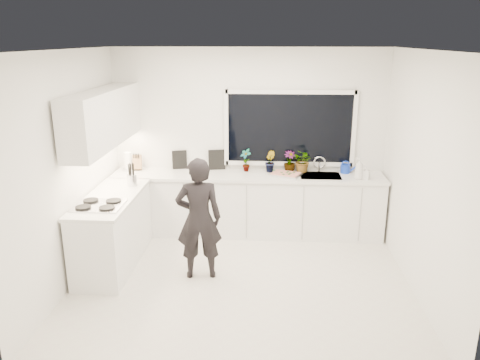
{
  "coord_description": "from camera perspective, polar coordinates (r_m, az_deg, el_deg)",
  "views": [
    {
      "loc": [
        0.3,
        -5.07,
        2.82
      ],
      "look_at": [
        -0.04,
        0.4,
        1.15
      ],
      "focal_mm": 35.0,
      "sensor_mm": 36.0,
      "label": 1
    }
  ],
  "objects": [
    {
      "name": "ceiling",
      "position": [
        5.08,
        0.23,
        15.71
      ],
      "size": [
        4.0,
        3.5,
        0.02
      ],
      "primitive_type": "cube",
      "color": "white",
      "rests_on": "wall_back"
    },
    {
      "name": "base_cabinets_left",
      "position": [
        6.24,
        -15.19,
        -6.11
      ],
      "size": [
        0.58,
        1.6,
        0.88
      ],
      "primitive_type": "cube",
      "color": "white",
      "rests_on": "floor"
    },
    {
      "name": "base_cabinets_back",
      "position": [
        6.95,
        0.91,
        -3.09
      ],
      "size": [
        3.92,
        0.58,
        0.88
      ],
      "primitive_type": "cube",
      "color": "white",
      "rests_on": "floor"
    },
    {
      "name": "stovetop",
      "position": [
        5.76,
        -16.84,
        -2.91
      ],
      "size": [
        0.56,
        0.48,
        0.03
      ],
      "primitive_type": "cube",
      "color": "black",
      "rests_on": "countertop_left"
    },
    {
      "name": "countertop_back",
      "position": [
        6.79,
        0.93,
        0.53
      ],
      "size": [
        3.94,
        0.62,
        0.04
      ],
      "primitive_type": "cube",
      "color": "silver",
      "rests_on": "base_cabinets_back"
    },
    {
      "name": "wall_back",
      "position": [
        6.99,
        1.07,
        4.81
      ],
      "size": [
        4.0,
        0.02,
        2.7
      ],
      "primitive_type": "cube",
      "color": "white",
      "rests_on": "ground"
    },
    {
      "name": "herb_plants",
      "position": [
        6.91,
        5.85,
        2.31
      ],
      "size": [
        1.15,
        0.4,
        0.34
      ],
      "color": "#26662D",
      "rests_on": "countertop_back"
    },
    {
      "name": "upper_cabinets",
      "position": [
        6.21,
        -16.24,
        7.3
      ],
      "size": [
        0.34,
        2.1,
        0.7
      ],
      "primitive_type": "cube",
      "color": "white",
      "rests_on": "wall_left"
    },
    {
      "name": "sink",
      "position": [
        6.84,
        9.74,
        0.15
      ],
      "size": [
        0.58,
        0.42,
        0.14
      ],
      "primitive_type": "cube",
      "color": "silver",
      "rests_on": "countertop_back"
    },
    {
      "name": "utensil_crock",
      "position": [
        6.41,
        -13.04,
        -0.0
      ],
      "size": [
        0.15,
        0.15,
        0.16
      ],
      "primitive_type": "cylinder",
      "rotation": [
        0.0,
        0.0,
        -0.17
      ],
      "color": "silver",
      "rests_on": "countertop_left"
    },
    {
      "name": "pizza_tray",
      "position": [
        6.76,
        5.58,
        0.68
      ],
      "size": [
        0.5,
        0.44,
        0.03
      ],
      "primitive_type": "cube",
      "rotation": [
        0.0,
        0.0,
        -0.39
      ],
      "color": "silver",
      "rests_on": "countertop_back"
    },
    {
      "name": "watering_can",
      "position": [
        7.02,
        12.7,
        1.37
      ],
      "size": [
        0.18,
        0.18,
        0.13
      ],
      "primitive_type": "cylinder",
      "rotation": [
        0.0,
        0.0,
        0.36
      ],
      "color": "#1335BB",
      "rests_on": "countertop_back"
    },
    {
      "name": "picture_frame_large",
      "position": [
        7.11,
        -7.38,
        2.48
      ],
      "size": [
        0.22,
        0.08,
        0.28
      ],
      "primitive_type": "cube",
      "rotation": [
        0.0,
        0.0,
        0.26
      ],
      "color": "black",
      "rests_on": "countertop_back"
    },
    {
      "name": "person",
      "position": [
        5.61,
        -5.05,
        -4.73
      ],
      "size": [
        0.6,
        0.44,
        1.5
      ],
      "primitive_type": "imported",
      "rotation": [
        0.0,
        0.0,
        3.3
      ],
      "color": "black",
      "rests_on": "floor"
    },
    {
      "name": "soap_bottles",
      "position": [
        6.73,
        14.55,
        1.21
      ],
      "size": [
        0.23,
        0.14,
        0.3
      ],
      "color": "#D8BF66",
      "rests_on": "countertop_back"
    },
    {
      "name": "knife_block",
      "position": [
        7.17,
        -12.41,
        2.09
      ],
      "size": [
        0.15,
        0.12,
        0.22
      ],
      "primitive_type": "cube",
      "rotation": [
        0.0,
        0.0,
        0.19
      ],
      "color": "#9D7149",
      "rests_on": "countertop_back"
    },
    {
      "name": "window",
      "position": [
        6.92,
        6.06,
        6.28
      ],
      "size": [
        1.8,
        0.02,
        1.0
      ],
      "primitive_type": "cube",
      "color": "black",
      "rests_on": "wall_back"
    },
    {
      "name": "wall_left",
      "position": [
        5.76,
        -20.18,
        1.1
      ],
      "size": [
        0.02,
        3.5,
        2.7
      ],
      "primitive_type": "cube",
      "color": "white",
      "rests_on": "ground"
    },
    {
      "name": "pizza",
      "position": [
        6.76,
        5.58,
        0.82
      ],
      "size": [
        0.45,
        0.39,
        0.01
      ],
      "primitive_type": "cube",
      "rotation": [
        0.0,
        0.0,
        -0.39
      ],
      "color": "#C5411A",
      "rests_on": "pizza_tray"
    },
    {
      "name": "picture_frame_small",
      "position": [
        7.02,
        -2.84,
        2.5
      ],
      "size": [
        0.25,
        0.07,
        0.3
      ],
      "primitive_type": "cube",
      "rotation": [
        0.0,
        0.0,
        0.21
      ],
      "color": "black",
      "rests_on": "countertop_back"
    },
    {
      "name": "paper_towel_roll",
      "position": [
        7.16,
        -13.51,
        2.17
      ],
      "size": [
        0.14,
        0.14,
        0.26
      ],
      "primitive_type": "cylinder",
      "rotation": [
        0.0,
        0.0,
        -0.39
      ],
      "color": "white",
      "rests_on": "countertop_back"
    },
    {
      "name": "faucet",
      "position": [
        6.99,
        9.64,
        1.88
      ],
      "size": [
        0.03,
        0.03,
        0.22
      ],
      "primitive_type": "cylinder",
      "color": "silver",
      "rests_on": "countertop_back"
    },
    {
      "name": "floor",
      "position": [
        5.81,
        0.2,
        -12.19
      ],
      "size": [
        4.0,
        3.5,
        0.02
      ],
      "primitive_type": "cube",
      "color": "beige",
      "rests_on": "ground"
    },
    {
      "name": "wall_right",
      "position": [
        5.55,
        21.42,
        0.39
      ],
      "size": [
        0.02,
        3.5,
        2.7
      ],
      "primitive_type": "cube",
      "color": "white",
      "rests_on": "ground"
    },
    {
      "name": "countertop_left",
      "position": [
        6.08,
        -15.53,
        -2.11
      ],
      "size": [
        0.62,
        1.6,
        0.04
      ],
      "primitive_type": "cube",
      "color": "silver",
      "rests_on": "base_cabinets_left"
    }
  ]
}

